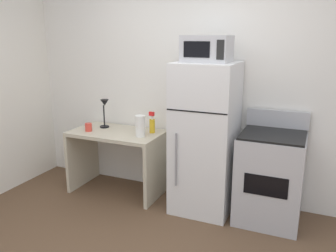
{
  "coord_description": "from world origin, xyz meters",
  "views": [
    {
      "loc": [
        1.23,
        -2.08,
        1.86
      ],
      "look_at": [
        -0.15,
        1.1,
        0.95
      ],
      "focal_mm": 37.4,
      "sensor_mm": 36.0,
      "label": 1
    }
  ],
  "objects": [
    {
      "name": "wall_back_white",
      "position": [
        0.0,
        1.7,
        1.3
      ],
      "size": [
        5.0,
        0.1,
        2.6
      ],
      "primitive_type": "cube",
      "color": "white",
      "rests_on": "ground"
    },
    {
      "name": "desk",
      "position": [
        -0.9,
        1.32,
        0.52
      ],
      "size": [
        1.08,
        0.62,
        0.75
      ],
      "color": "beige",
      "rests_on": "ground"
    },
    {
      "name": "desk_lamp",
      "position": [
        -1.12,
        1.41,
        0.99
      ],
      "size": [
        0.14,
        0.12,
        0.35
      ],
      "color": "black",
      "rests_on": "desk"
    },
    {
      "name": "spray_bottle",
      "position": [
        -0.5,
        1.44,
        0.85
      ],
      "size": [
        0.06,
        0.06,
        0.25
      ],
      "color": "yellow",
      "rests_on": "desk"
    },
    {
      "name": "paper_towel_roll",
      "position": [
        -0.55,
        1.25,
        0.87
      ],
      "size": [
        0.11,
        0.11,
        0.24
      ],
      "primitive_type": "cylinder",
      "color": "white",
      "rests_on": "desk"
    },
    {
      "name": "coffee_mug",
      "position": [
        -1.22,
        1.2,
        0.8
      ],
      "size": [
        0.08,
        0.08,
        0.09
      ],
      "primitive_type": "cylinder",
      "color": "#D83F33",
      "rests_on": "desk"
    },
    {
      "name": "refrigerator",
      "position": [
        0.18,
        1.32,
        0.8
      ],
      "size": [
        0.62,
        0.65,
        1.59
      ],
      "color": "white",
      "rests_on": "ground"
    },
    {
      "name": "microwave",
      "position": [
        0.18,
        1.3,
        1.72
      ],
      "size": [
        0.46,
        0.35,
        0.26
      ],
      "color": "#B7B7BC",
      "rests_on": "refrigerator"
    },
    {
      "name": "oven_range",
      "position": [
        0.87,
        1.33,
        0.47
      ],
      "size": [
        0.63,
        0.61,
        1.1
      ],
      "color": "#B7B7BC",
      "rests_on": "ground"
    }
  ]
}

